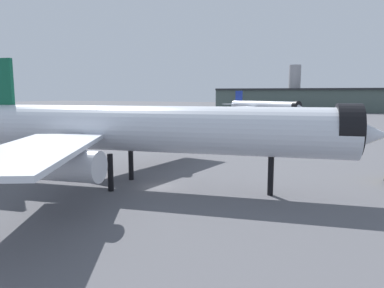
{
  "coord_description": "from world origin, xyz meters",
  "views": [
    {
      "loc": [
        21.73,
        -37.95,
        11.44
      ],
      "look_at": [
        4.41,
        0.34,
        5.57
      ],
      "focal_mm": 33.54,
      "sensor_mm": 36.0,
      "label": 1
    }
  ],
  "objects_px": {
    "airliner_far_taxiway": "(263,106)",
    "airliner_near_gate": "(136,130)",
    "baggage_cart_trailing": "(189,143)",
    "traffic_cone_near_nose": "(159,146)"
  },
  "relations": [
    {
      "from": "airliner_far_taxiway",
      "to": "traffic_cone_near_nose",
      "type": "bearing_deg",
      "value": -55.76
    },
    {
      "from": "baggage_cart_trailing",
      "to": "traffic_cone_near_nose",
      "type": "relative_size",
      "value": 3.95
    },
    {
      "from": "airliner_near_gate",
      "to": "baggage_cart_trailing",
      "type": "distance_m",
      "value": 33.7
    },
    {
      "from": "airliner_near_gate",
      "to": "baggage_cart_trailing",
      "type": "relative_size",
      "value": 19.73
    },
    {
      "from": "airliner_far_taxiway",
      "to": "baggage_cart_trailing",
      "type": "xyz_separation_m",
      "value": [
        8.45,
        -102.65,
        -4.8
      ]
    },
    {
      "from": "airliner_far_taxiway",
      "to": "traffic_cone_near_nose",
      "type": "distance_m",
      "value": 106.17
    },
    {
      "from": "airliner_near_gate",
      "to": "traffic_cone_near_nose",
      "type": "height_order",
      "value": "airliner_near_gate"
    },
    {
      "from": "airliner_near_gate",
      "to": "traffic_cone_near_nose",
      "type": "distance_m",
      "value": 32.51
    },
    {
      "from": "airliner_far_taxiway",
      "to": "airliner_near_gate",
      "type": "bearing_deg",
      "value": -50.47
    },
    {
      "from": "airliner_far_taxiway",
      "to": "baggage_cart_trailing",
      "type": "distance_m",
      "value": 103.11
    }
  ]
}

